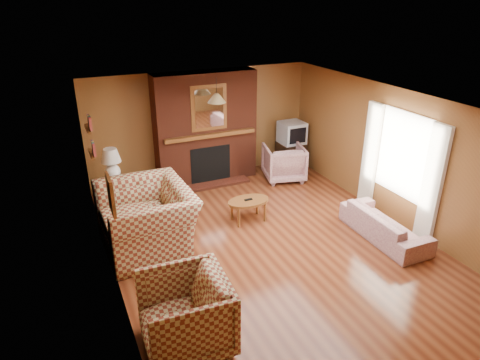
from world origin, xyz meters
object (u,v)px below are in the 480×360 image
plaid_loveseat (147,219)px  crt_tv (292,133)px  table_lamp (111,162)px  coffee_table (248,203)px  tv_stand (291,155)px  plaid_armchair (185,314)px  side_table (115,193)px  floral_armchair (284,163)px  fireplace (206,129)px  floral_sofa (385,225)px

plaid_loveseat → crt_tv: size_ratio=2.93×
table_lamp → plaid_loveseat: bearing=-81.5°
coffee_table → tv_stand: size_ratio=1.22×
plaid_armchair → side_table: size_ratio=1.70×
floral_armchair → table_lamp: 3.72m
side_table → crt_tv: (4.15, 0.34, 0.59)m
fireplace → floral_sofa: bearing=-62.1°
plaid_loveseat → floral_armchair: plaid_loveseat is taller
plaid_loveseat → plaid_armchair: 2.35m
floral_sofa → floral_armchair: bearing=7.7°
fireplace → floral_sofa: size_ratio=1.42×
fireplace → table_lamp: (-2.10, -0.53, -0.24)m
fireplace → side_table: 2.34m
tv_stand → crt_tv: 0.57m
tv_stand → floral_armchair: bearing=-131.9°
crt_tv → plaid_armchair: bearing=-132.6°
fireplace → plaid_armchair: fireplace is taller
coffee_table → plaid_armchair: bearing=-128.9°
table_lamp → plaid_armchair: bearing=-87.9°
table_lamp → floral_sofa: bearing=-37.4°
plaid_loveseat → floral_armchair: size_ratio=1.84×
floral_sofa → crt_tv: (0.15, 3.40, 0.64)m
coffee_table → crt_tv: (2.02, 1.90, 0.53)m
fireplace → floral_armchair: fireplace is taller
fireplace → side_table: (-2.10, -0.53, -0.88)m
fireplace → table_lamp: 2.18m
fireplace → coffee_table: fireplace is taller
side_table → fireplace: bearing=14.3°
plaid_armchair → crt_tv: bearing=140.8°
table_lamp → crt_tv: table_lamp is taller
plaid_armchair → floral_armchair: 5.23m
floral_sofa → table_lamp: 5.08m
plaid_loveseat → coffee_table: size_ratio=2.04×
fireplace → plaid_loveseat: size_ratio=1.50×
floral_armchair → tv_stand: bearing=-119.2°
fireplace → crt_tv: (2.05, -0.19, -0.29)m
floral_armchair → plaid_armchair: bearing=61.9°
tv_stand → coffee_table: bearing=-135.1°
fireplace → plaid_loveseat: fireplace is taller
tv_stand → fireplace: bearing=176.4°
fireplace → side_table: fireplace is taller
fireplace → floral_armchair: bearing=-23.4°
coffee_table → tv_stand: bearing=43.3°
plaid_loveseat → plaid_armchair: bearing=-4.4°
fireplace → plaid_armchair: (-1.95, -4.54, -0.72)m
side_table → crt_tv: size_ratio=1.10×
floral_armchair → side_table: size_ratio=1.45×
floral_armchair → crt_tv: (0.47, 0.49, 0.49)m
plaid_loveseat → table_lamp: (-0.25, 1.67, 0.42)m
floral_sofa → side_table: size_ratio=2.83×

